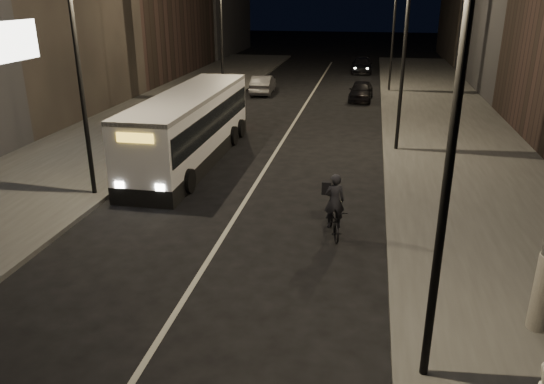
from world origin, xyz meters
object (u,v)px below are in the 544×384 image
at_px(streetlight_right_far, 391,17).
at_px(car_near, 361,91).
at_px(cyclist_on_bicycle, 334,215).
at_px(streetlight_right_mid, 400,34).
at_px(streetlight_right_near, 439,110).
at_px(streetlight_left_far, 225,20).
at_px(city_bus, 190,124).
at_px(car_far, 362,65).
at_px(car_mid, 263,84).
at_px(streetlight_left_near, 84,48).

bearing_deg(streetlight_right_far, car_near, -116.07).
bearing_deg(streetlight_right_far, cyclist_on_bicycle, -94.37).
distance_m(streetlight_right_mid, car_near, 13.43).
relative_size(streetlight_right_near, streetlight_left_far, 1.00).
relative_size(streetlight_left_far, city_bus, 0.72).
bearing_deg(streetlight_right_mid, streetlight_right_far, 90.00).
bearing_deg(car_far, city_bus, -105.52).
distance_m(streetlight_right_far, cyclist_on_bicycle, 26.23).
bearing_deg(car_mid, streetlight_left_near, 81.94).
relative_size(streetlight_right_near, car_near, 2.12).
height_order(streetlight_right_mid, streetlight_left_far, same).
relative_size(streetlight_right_near, streetlight_right_far, 1.00).
height_order(streetlight_right_near, streetlight_left_near, same).
bearing_deg(streetlight_left_near, streetlight_right_mid, 36.88).
xyz_separation_m(streetlight_left_near, car_near, (8.93, 20.46, -4.71)).
xyz_separation_m(streetlight_right_mid, car_mid, (-8.93, 13.73, -4.68)).
distance_m(streetlight_right_far, city_bus, 21.31).
relative_size(streetlight_right_mid, city_bus, 0.72).
distance_m(cyclist_on_bicycle, car_near, 22.20).
distance_m(streetlight_left_far, cyclist_on_bicycle, 22.07).
bearing_deg(streetlight_right_far, city_bus, -114.83).
xyz_separation_m(streetlight_left_near, city_bus, (1.85, 4.96, -3.71)).
bearing_deg(streetlight_left_far, streetlight_right_far, 29.36).
relative_size(streetlight_left_near, cyclist_on_bicycle, 3.90).
bearing_deg(streetlight_left_near, streetlight_right_near, -36.88).
bearing_deg(car_mid, car_near, 166.50).
height_order(streetlight_right_mid, cyclist_on_bicycle, streetlight_right_mid).
distance_m(streetlight_right_mid, streetlight_right_far, 16.00).
distance_m(streetlight_right_near, car_near, 28.90).
xyz_separation_m(streetlight_right_far, car_near, (-1.73, -3.54, -4.71)).
xyz_separation_m(streetlight_right_near, streetlight_left_near, (-10.66, 8.00, 0.00)).
xyz_separation_m(cyclist_on_bicycle, car_mid, (-6.97, 23.47, -0.01)).
bearing_deg(streetlight_right_mid, car_far, 94.43).
bearing_deg(car_near, streetlight_right_far, 66.58).
xyz_separation_m(streetlight_right_near, car_far, (-2.01, 41.97, -4.71)).
height_order(streetlight_right_far, streetlight_left_far, same).
distance_m(streetlight_right_near, cyclist_on_bicycle, 8.05).
relative_size(streetlight_left_far, cyclist_on_bicycle, 3.90).
distance_m(streetlight_right_mid, car_mid, 17.03).
bearing_deg(cyclist_on_bicycle, streetlight_right_near, -86.45).
xyz_separation_m(streetlight_right_mid, city_bus, (-8.81, -3.04, -3.71)).
distance_m(streetlight_left_far, car_mid, 6.23).
relative_size(streetlight_right_near, cyclist_on_bicycle, 3.90).
relative_size(city_bus, car_near, 2.96).
bearing_deg(streetlight_right_far, car_mid, -165.74).
height_order(cyclist_on_bicycle, car_near, cyclist_on_bicycle).
bearing_deg(streetlight_left_far, car_mid, 65.09).
bearing_deg(car_near, city_bus, -111.89).
relative_size(streetlight_right_mid, streetlight_left_far, 1.00).
bearing_deg(streetlight_right_near, car_far, 92.75).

